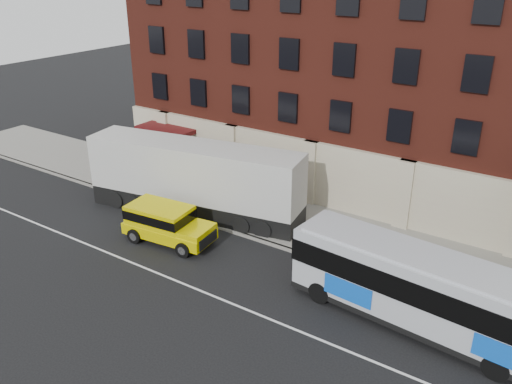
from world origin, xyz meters
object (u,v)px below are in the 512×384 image
Objects in this scene: shipping_container at (194,180)px; city_bus at (437,294)px; yellow_suv at (165,222)px; sign_pole at (146,182)px.

city_bus is at bearing -11.96° from shipping_container.
yellow_suv is 0.40× the size of shipping_container.
shipping_container is at bearing 168.04° from city_bus.
sign_pole is 18.95m from city_bus.
sign_pole is 0.19× the size of shipping_container.
sign_pole is 0.20× the size of city_bus.
yellow_suv is (4.25, -2.91, -0.29)m from sign_pole.
shipping_container reaches higher than city_bus.
city_bus reaches higher than yellow_suv.
yellow_suv is (-14.51, -0.31, -0.72)m from city_bus.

